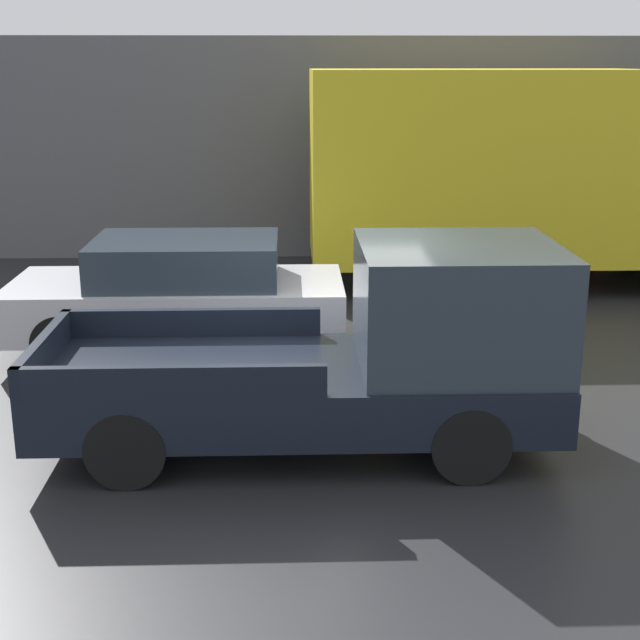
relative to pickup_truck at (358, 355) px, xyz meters
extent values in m
plane|color=#232326|center=(-0.38, 0.68, -0.97)|extent=(60.00, 60.00, 0.00)
cube|color=#56565B|center=(-0.38, 9.30, 1.18)|extent=(28.00, 0.15, 4.28)
cube|color=black|center=(-0.61, 0.00, -0.35)|extent=(5.15, 2.00, 0.55)
cube|color=#28333D|center=(0.99, 0.00, 0.53)|extent=(1.96, 1.88, 1.20)
cube|color=black|center=(-1.77, 0.95, 0.08)|extent=(2.83, 0.10, 0.30)
cube|color=black|center=(-1.77, -0.95, 0.08)|extent=(2.83, 0.10, 0.30)
cube|color=black|center=(-3.14, 0.00, 0.08)|extent=(0.10, 2.00, 0.30)
cylinder|color=black|center=(0.99, 0.88, -0.59)|extent=(0.75, 0.26, 0.75)
cylinder|color=black|center=(0.99, -0.88, -0.59)|extent=(0.75, 0.26, 0.75)
cylinder|color=black|center=(-2.21, 0.88, -0.59)|extent=(0.75, 0.26, 0.75)
cylinder|color=black|center=(-2.21, -0.88, -0.59)|extent=(0.75, 0.26, 0.75)
cube|color=silver|center=(-2.21, 3.17, -0.31)|extent=(4.45, 1.89, 0.66)
cube|color=#28333D|center=(-2.07, 3.17, 0.30)|extent=(2.45, 1.66, 0.57)
cylinder|color=black|center=(-0.83, 4.02, -0.59)|extent=(0.76, 0.22, 0.76)
cylinder|color=black|center=(-0.83, 2.33, -0.59)|extent=(0.76, 0.22, 0.76)
cylinder|color=black|center=(-3.59, 4.02, -0.59)|extent=(0.76, 0.22, 0.76)
cylinder|color=black|center=(-3.59, 2.33, -0.59)|extent=(0.76, 0.22, 0.76)
cube|color=gold|center=(2.45, 6.80, 1.13)|extent=(5.53, 2.49, 3.17)
cylinder|color=black|center=(5.88, 7.91, -0.42)|extent=(1.08, 0.30, 1.08)
cylinder|color=black|center=(1.33, 7.91, -0.42)|extent=(1.08, 0.30, 1.08)
cylinder|color=black|center=(1.33, 5.69, -0.42)|extent=(1.08, 0.30, 1.08)
cube|color=red|center=(5.27, 8.98, -0.42)|extent=(0.45, 0.40, 1.10)
camera|label=1|loc=(-0.67, -8.50, 2.85)|focal=50.00mm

